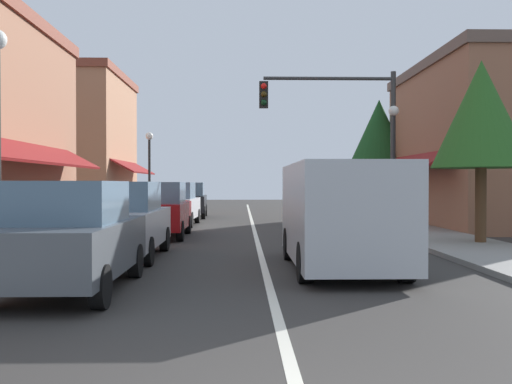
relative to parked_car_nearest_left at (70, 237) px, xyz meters
The scene contains 17 objects.
ground_plane 12.64m from the parked_car_nearest_left, 75.30° to the left, with size 80.00×80.00×0.00m, color #33302D.
sidewalk_left 12.44m from the parked_car_nearest_left, 100.67° to the left, with size 2.60×56.00×0.12m, color #A39E99.
sidewalk_right 15.01m from the parked_car_nearest_left, 54.51° to the left, with size 2.60×56.00×0.12m, color gray.
lane_center_stripe 12.64m from the parked_car_nearest_left, 75.30° to the left, with size 0.14×52.00×0.01m, color silver.
storefront_right_block 19.15m from the parked_car_nearest_left, 48.40° to the left, with size 6.54×10.20×6.63m.
storefront_far_left 23.10m from the parked_car_nearest_left, 104.30° to the left, with size 5.44×8.20×7.59m.
parked_car_nearest_left is the anchor object (origin of this frame).
parked_car_second_left 4.20m from the parked_car_nearest_left, 90.26° to the left, with size 1.79×4.10×1.77m.
parked_car_third_left 9.39m from the parked_car_nearest_left, 89.37° to the left, with size 1.81×4.11×1.77m.
parked_car_far_left 14.72m from the parked_car_nearest_left, 90.07° to the left, with size 1.87×4.14×1.77m.
parked_car_distant_left 20.18m from the parked_car_nearest_left, 89.84° to the left, with size 1.88×4.15×1.77m.
van_in_lane 5.25m from the parked_car_nearest_left, 26.07° to the left, with size 2.02×5.19×2.12m.
traffic_signal_mast_arm 12.86m from the parked_car_nearest_left, 59.42° to the left, with size 4.75×0.50×5.61m.
street_lamp_right_mid 13.62m from the parked_car_nearest_left, 53.45° to the left, with size 0.36×0.36×4.42m.
street_lamp_left_far 18.95m from the parked_car_nearest_left, 95.12° to the left, with size 0.36×0.36×4.17m.
tree_right_near 11.68m from the parked_car_nearest_left, 35.00° to the left, with size 2.68×2.68×5.10m.
tree_right_far 21.59m from the parked_car_nearest_left, 63.68° to the left, with size 3.16×3.16×5.83m.
Camera 1 is at (-0.46, -3.59, 1.73)m, focal length 41.12 mm.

